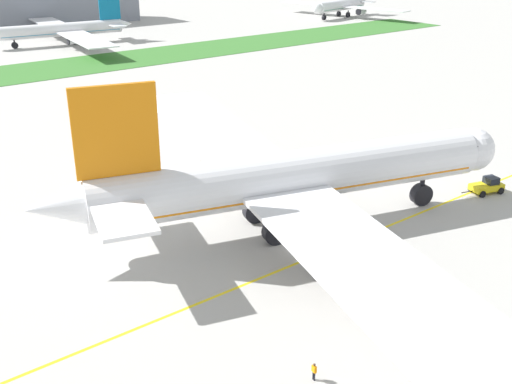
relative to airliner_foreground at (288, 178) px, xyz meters
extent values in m
plane|color=#ADAAA5|center=(-2.60, -3.71, -6.30)|extent=(600.00, 600.00, 0.00)
cube|color=yellow|center=(-2.60, -6.98, -6.30)|extent=(280.00, 0.36, 0.01)
cylinder|color=white|center=(0.79, -0.24, 0.17)|extent=(46.36, 18.83, 5.76)
cube|color=orange|center=(0.79, -0.24, -0.84)|extent=(44.44, 17.85, 0.69)
sphere|color=white|center=(24.67, -7.34, 0.17)|extent=(5.47, 5.47, 5.47)
cone|color=white|center=(-24.05, 7.16, 0.60)|extent=(7.46, 6.50, 4.89)
cube|color=orange|center=(-17.99, 5.35, 7.65)|extent=(8.21, 2.95, 9.21)
cube|color=white|center=(-17.24, 11.14, 1.04)|extent=(7.55, 10.29, 0.40)
cube|color=white|center=(-20.53, 0.10, 1.04)|extent=(7.55, 10.29, 0.40)
cube|color=white|center=(5.36, 23.31, -0.55)|extent=(21.82, 43.17, 0.46)
cube|color=white|center=(-8.25, -22.45, -0.55)|extent=(21.82, 43.17, 0.46)
cylinder|color=#B7BABF|center=(4.01, 13.86, -2.29)|extent=(6.14, 4.59, 3.17)
cylinder|color=black|center=(6.63, 13.08, -2.29)|extent=(1.40, 3.32, 3.32)
cylinder|color=#B7BABF|center=(-4.22, -13.80, -2.29)|extent=(6.14, 4.59, 3.17)
cylinder|color=black|center=(-1.60, -14.58, -2.29)|extent=(1.40, 3.32, 3.32)
cylinder|color=black|center=(17.78, -5.29, -3.82)|extent=(0.60, 0.60, 2.23)
cylinder|color=black|center=(17.78, -5.29, -4.94)|extent=(2.97, 1.96, 2.73)
cylinder|color=black|center=(-1.92, 3.72, -3.82)|extent=(0.60, 0.60, 2.23)
cylinder|color=black|center=(-1.92, 3.72, -4.94)|extent=(2.97, 1.96, 2.73)
cylinder|color=black|center=(-3.65, -2.07, -3.82)|extent=(0.60, 0.60, 2.23)
cylinder|color=black|center=(-3.65, -2.07, -4.94)|extent=(2.97, 1.96, 2.73)
cube|color=black|center=(23.84, -7.10, 0.89)|extent=(3.16, 4.71, 1.04)
sphere|color=black|center=(-15.40, 7.52, 0.69)|extent=(0.40, 0.40, 0.40)
sphere|color=black|center=(-11.62, 6.40, 0.69)|extent=(0.40, 0.40, 0.40)
sphere|color=black|center=(-7.84, 5.28, 0.69)|extent=(0.40, 0.40, 0.40)
sphere|color=black|center=(-4.07, 4.15, 0.69)|extent=(0.40, 0.40, 0.40)
sphere|color=black|center=(-0.29, 3.03, 0.69)|extent=(0.40, 0.40, 0.40)
sphere|color=black|center=(3.48, 1.91, 0.69)|extent=(0.40, 0.40, 0.40)
sphere|color=black|center=(7.26, 0.78, 0.69)|extent=(0.40, 0.40, 0.40)
sphere|color=black|center=(11.04, -0.34, 0.69)|extent=(0.40, 0.40, 0.40)
sphere|color=black|center=(14.81, -1.47, 0.69)|extent=(0.40, 0.40, 0.40)
sphere|color=black|center=(18.59, -2.59, 0.69)|extent=(0.40, 0.40, 0.40)
cube|color=yellow|center=(27.73, -8.25, -5.45)|extent=(4.75, 3.30, 0.80)
cube|color=black|center=(28.35, -8.44, -4.60)|extent=(1.96, 2.02, 0.90)
cylinder|color=black|center=(24.81, -7.38, -5.70)|extent=(1.76, 0.63, 0.12)
cylinder|color=black|center=(25.98, -8.86, -5.85)|extent=(0.96, 0.59, 0.90)
cylinder|color=black|center=(26.60, -6.79, -5.85)|extent=(0.96, 0.59, 0.90)
cylinder|color=black|center=(28.87, -9.72, -5.85)|extent=(0.96, 0.59, 0.90)
cylinder|color=black|center=(29.49, -7.65, -5.85)|extent=(0.96, 0.59, 0.90)
cylinder|color=black|center=(-15.96, -21.42, -5.91)|extent=(0.11, 0.11, 0.78)
cylinder|color=orange|center=(-15.95, -21.29, -5.28)|extent=(0.09, 0.09, 0.50)
cylinder|color=black|center=(-15.99, -21.60, -5.91)|extent=(0.11, 0.11, 0.78)
cylinder|color=orange|center=(-16.01, -21.74, -5.28)|extent=(0.09, 0.09, 0.50)
cube|color=orange|center=(-15.98, -21.51, -5.25)|extent=(0.28, 0.44, 0.55)
sphere|color=brown|center=(-15.98, -21.51, -4.86)|extent=(0.21, 0.21, 0.21)
cylinder|color=white|center=(30.45, 140.50, -1.80)|extent=(37.56, 8.88, 4.00)
cube|color=#0C6B9E|center=(30.45, 140.50, -2.50)|extent=(36.03, 8.37, 0.48)
cone|color=white|center=(50.76, 137.81, -1.50)|extent=(4.81, 3.95, 3.40)
cube|color=#0C6B9E|center=(46.01, 138.44, 3.41)|extent=(6.72, 1.28, 6.41)
cube|color=white|center=(46.22, 134.37, -1.20)|extent=(4.92, 6.89, 0.28)
cube|color=white|center=(47.27, 142.31, -1.20)|extent=(4.92, 6.89, 0.28)
cube|color=white|center=(29.83, 121.61, -2.30)|extent=(12.57, 34.41, 0.32)
cube|color=white|center=(34.78, 158.90, -2.30)|extent=(12.57, 34.41, 0.32)
cylinder|color=#B7BABF|center=(29.72, 129.25, -3.51)|extent=(4.06, 2.68, 2.20)
cylinder|color=black|center=(27.83, 129.50, -3.51)|extent=(0.63, 2.34, 2.31)
cylinder|color=#B7BABF|center=(32.67, 151.55, -3.51)|extent=(4.06, 2.68, 2.20)
cylinder|color=black|center=(30.79, 151.80, -3.51)|extent=(0.63, 2.34, 2.31)
cylinder|color=black|center=(16.38, 142.37, -4.58)|extent=(0.42, 0.42, 1.55)
cylinder|color=black|center=(16.38, 142.37, -5.35)|extent=(2.00, 1.10, 1.90)
cylinder|color=black|center=(33.14, 138.03, -4.58)|extent=(0.42, 0.42, 1.55)
cylinder|color=black|center=(33.14, 138.03, -5.35)|extent=(2.00, 1.10, 1.90)
cylinder|color=black|center=(33.69, 142.19, -4.58)|extent=(0.42, 0.42, 1.55)
cylinder|color=black|center=(33.69, 142.19, -5.35)|extent=(2.00, 1.10, 1.90)
cylinder|color=white|center=(145.33, 134.60, -1.49)|extent=(30.07, 9.81, 4.27)
cube|color=#055938|center=(145.33, 134.60, -2.24)|extent=(28.84, 9.25, 0.51)
sphere|color=white|center=(129.54, 131.57, -1.49)|extent=(4.06, 4.06, 4.06)
cone|color=white|center=(161.85, 137.77, -1.17)|extent=(5.30, 4.45, 3.63)
cube|color=white|center=(159.01, 132.87, -0.85)|extent=(4.51, 7.33, 0.30)
cube|color=white|center=(157.40, 141.27, -0.85)|extent=(4.51, 7.33, 0.30)
cube|color=white|center=(149.72, 119.61, -2.03)|extent=(11.49, 27.57, 0.34)
cube|color=white|center=(143.86, 150.15, -2.03)|extent=(11.49, 27.57, 0.34)
cylinder|color=#B7BABF|center=(147.71, 125.37, -3.32)|extent=(4.43, 3.07, 2.35)
cylinder|color=black|center=(145.71, 124.99, -3.32)|extent=(0.81, 2.49, 2.47)
cylinder|color=#B7BABF|center=(144.12, 144.06, -3.32)|extent=(4.43, 3.07, 2.35)
cylinder|color=black|center=(142.13, 143.67, -3.32)|extent=(0.81, 2.49, 2.47)
cylinder|color=black|center=(134.21, 132.47, -4.46)|extent=(0.45, 0.45, 1.66)
cylinder|color=black|center=(134.21, 132.47, -5.29)|extent=(2.17, 1.28, 2.03)
cylinder|color=black|center=(148.09, 132.85, -4.46)|extent=(0.45, 0.45, 1.66)
cylinder|color=black|center=(148.09, 132.85, -5.29)|extent=(2.17, 1.28, 2.03)
cylinder|color=black|center=(147.25, 137.25, -4.46)|extent=(0.45, 0.45, 1.66)
cylinder|color=black|center=(147.25, 137.25, -5.29)|extent=(2.17, 1.28, 2.03)
cube|color=gray|center=(31.73, 186.62, 2.70)|extent=(90.27, 20.00, 18.00)
camera|label=1|loc=(-43.52, -49.17, 25.65)|focal=43.70mm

